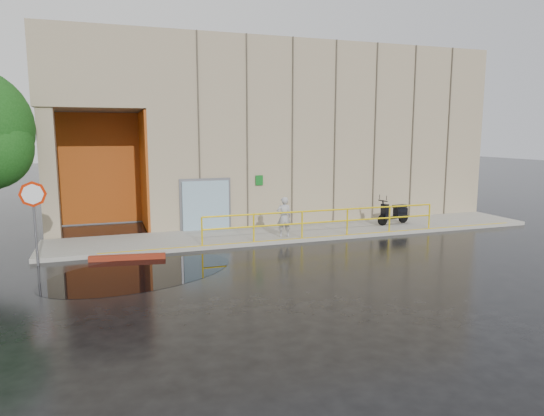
{
  "coord_description": "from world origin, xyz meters",
  "views": [
    {
      "loc": [
        -3.62,
        -13.39,
        4.05
      ],
      "look_at": [
        2.05,
        3.0,
        1.37
      ],
      "focal_mm": 32.0,
      "sensor_mm": 36.0,
      "label": 1
    }
  ],
  "objects": [
    {
      "name": "ground",
      "position": [
        0.0,
        0.0,
        0.0
      ],
      "size": [
        120.0,
        120.0,
        0.0
      ],
      "primitive_type": "plane",
      "color": "black",
      "rests_on": "ground"
    },
    {
      "name": "stop_sign",
      "position": [
        -5.71,
        2.69,
        1.91
      ],
      "size": [
        0.79,
        0.1,
        2.63
      ],
      "rotation": [
        0.0,
        0.0,
        -0.37
      ],
      "color": "#5E5E63",
      "rests_on": "ground"
    },
    {
      "name": "sidewalk",
      "position": [
        4.0,
        4.5,
        0.07
      ],
      "size": [
        20.0,
        3.0,
        0.15
      ],
      "primitive_type": "cube",
      "color": "gray",
      "rests_on": "ground"
    },
    {
      "name": "guardrail",
      "position": [
        4.25,
        3.15,
        0.68
      ],
      "size": [
        9.56,
        0.06,
        1.03
      ],
      "color": "yellow",
      "rests_on": "sidewalk"
    },
    {
      "name": "scooter",
      "position": [
        8.14,
        4.45,
        0.9
      ],
      "size": [
        1.73,
        0.85,
        1.31
      ],
      "rotation": [
        0.0,
        0.0,
        0.2
      ],
      "color": "black",
      "rests_on": "sidewalk"
    },
    {
      "name": "person",
      "position": [
        2.72,
        3.54,
        0.92
      ],
      "size": [
        0.6,
        0.44,
        1.53
      ],
      "primitive_type": "imported",
      "rotation": [
        0.0,
        0.0,
        3.01
      ],
      "color": "#AAA9AE",
      "rests_on": "sidewalk"
    },
    {
      "name": "puddle",
      "position": [
        -2.76,
        0.87,
        0.0
      ],
      "size": [
        6.69,
        5.45,
        0.01
      ],
      "primitive_type": "cube",
      "rotation": [
        0.0,
        0.0,
        0.38
      ],
      "color": "black",
      "rests_on": "ground"
    },
    {
      "name": "building",
      "position": [
        5.1,
        10.98,
        4.21
      ],
      "size": [
        20.0,
        10.17,
        8.0
      ],
      "color": "tan",
      "rests_on": "ground"
    },
    {
      "name": "red_curb",
      "position": [
        -3.07,
        2.5,
        0.09
      ],
      "size": [
        2.4,
        0.54,
        0.18
      ],
      "primitive_type": "cube",
      "rotation": [
        0.0,
        0.0,
        -0.15
      ],
      "color": "maroon",
      "rests_on": "ground"
    }
  ]
}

